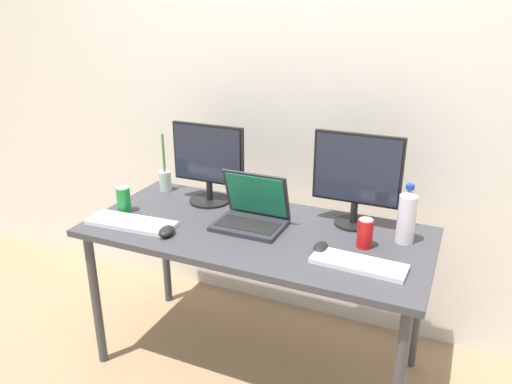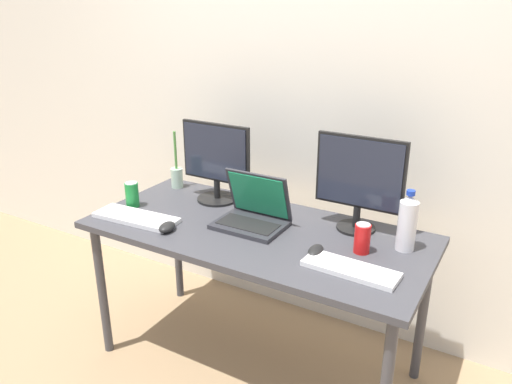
# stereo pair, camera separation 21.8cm
# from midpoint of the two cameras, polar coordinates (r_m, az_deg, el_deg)

# --- Properties ---
(ground_plane) EXTENTS (16.00, 16.00, 0.00)m
(ground_plane) POSITION_cam_midpoint_polar(r_m,az_deg,el_deg) (2.66, 2.49, -18.90)
(ground_plane) COLOR #9E7F5B
(wall_back) EXTENTS (7.00, 0.08, 2.60)m
(wall_back) POSITION_cam_midpoint_polar(r_m,az_deg,el_deg) (2.61, 9.12, 11.86)
(wall_back) COLOR silver
(wall_back) RESTS_ON ground
(work_desk) EXTENTS (1.55, 0.72, 0.74)m
(work_desk) POSITION_cam_midpoint_polar(r_m,az_deg,el_deg) (2.28, 2.75, -5.86)
(work_desk) COLOR #424247
(work_desk) RESTS_ON ground
(monitor_left) EXTENTS (0.39, 0.21, 0.40)m
(monitor_left) POSITION_cam_midpoint_polar(r_m,az_deg,el_deg) (2.51, -2.11, 3.57)
(monitor_left) COLOR black
(monitor_left) RESTS_ON work_desk
(monitor_center) EXTENTS (0.40, 0.17, 0.43)m
(monitor_center) POSITION_cam_midpoint_polar(r_m,az_deg,el_deg) (2.23, 14.50, 1.35)
(monitor_center) COLOR black
(monitor_center) RESTS_ON work_desk
(laptop_silver) EXTENTS (0.31, 0.24, 0.24)m
(laptop_silver) POSITION_cam_midpoint_polar(r_m,az_deg,el_deg) (2.28, 2.43, -2.50)
(laptop_silver) COLOR #2D2D33
(laptop_silver) RESTS_ON work_desk
(keyboard_main) EXTENTS (0.42, 0.17, 0.02)m
(keyboard_main) POSITION_cam_midpoint_polar(r_m,az_deg,el_deg) (2.39, -11.03, -2.93)
(keyboard_main) COLOR white
(keyboard_main) RESTS_ON work_desk
(keyboard_aux) EXTENTS (0.37, 0.14, 0.02)m
(keyboard_aux) POSITION_cam_midpoint_polar(r_m,az_deg,el_deg) (1.97, 13.93, -8.64)
(keyboard_aux) COLOR white
(keyboard_aux) RESTS_ON work_desk
(mouse_by_keyboard) EXTENTS (0.08, 0.11, 0.04)m
(mouse_by_keyboard) POSITION_cam_midpoint_polar(r_m,az_deg,el_deg) (2.24, -7.41, -4.06)
(mouse_by_keyboard) COLOR black
(mouse_by_keyboard) RESTS_ON work_desk
(mouse_by_laptop) EXTENTS (0.07, 0.11, 0.03)m
(mouse_by_laptop) POSITION_cam_midpoint_polar(r_m,az_deg,el_deg) (2.06, 9.89, -6.70)
(mouse_by_laptop) COLOR black
(mouse_by_laptop) RESTS_ON work_desk
(water_bottle) EXTENTS (0.08, 0.08, 0.26)m
(water_bottle) POSITION_cam_midpoint_polar(r_m,az_deg,el_deg) (2.15, 19.73, -3.39)
(water_bottle) COLOR silver
(water_bottle) RESTS_ON work_desk
(soda_can_near_keyboard) EXTENTS (0.07, 0.07, 0.13)m
(soda_can_near_keyboard) POSITION_cam_midpoint_polar(r_m,az_deg,el_deg) (2.10, 15.01, -5.21)
(soda_can_near_keyboard) COLOR red
(soda_can_near_keyboard) RESTS_ON work_desk
(soda_can_by_laptop) EXTENTS (0.07, 0.07, 0.13)m
(soda_can_by_laptop) POSITION_cam_midpoint_polar(r_m,az_deg,el_deg) (2.52, -11.61, -0.34)
(soda_can_by_laptop) COLOR #197F33
(soda_can_by_laptop) RESTS_ON work_desk
(bamboo_vase) EXTENTS (0.07, 0.07, 0.32)m
(bamboo_vase) POSITION_cam_midpoint_polar(r_m,az_deg,el_deg) (2.75, -6.81, 1.83)
(bamboo_vase) COLOR #B2D1B7
(bamboo_vase) RESTS_ON work_desk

